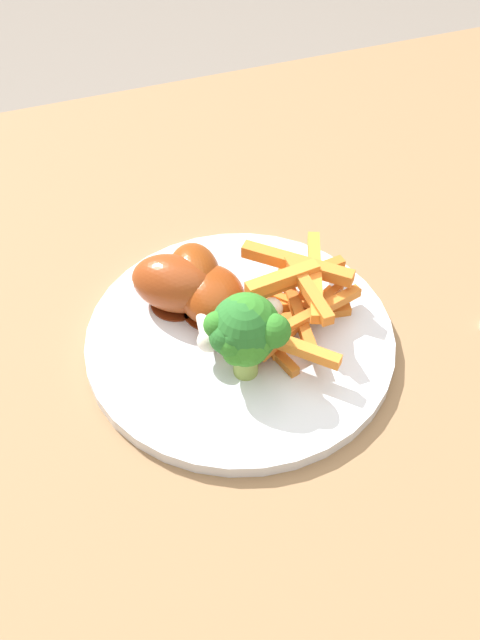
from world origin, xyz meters
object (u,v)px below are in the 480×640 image
at_px(dining_table, 282,417).
at_px(broccoli_floret_middle, 245,330).
at_px(carrot_fries_pile, 295,301).
at_px(chicken_drumstick_far, 213,299).
at_px(broccoli_floret_front, 243,330).
at_px(broccoli_floret_back, 247,344).
at_px(chicken_drumstick_extra, 195,279).
at_px(dinner_plate, 240,340).
at_px(chicken_drumstick_near, 180,285).

height_order(dining_table, broccoli_floret_middle, broccoli_floret_middle).
xyz_separation_m(carrot_fries_pile, chicken_drumstick_far, (0.07, -0.03, -0.00)).
xyz_separation_m(broccoli_floret_front, broccoli_floret_back, (0.00, 0.01, -0.01)).
distance_m(broccoli_floret_back, chicken_drumstick_extra, 0.10).
relative_size(dinner_plate, chicken_drumstick_far, 2.38).
bearing_deg(chicken_drumstick_far, dinner_plate, 113.66).
bearing_deg(broccoli_floret_front, chicken_drumstick_near, -70.73).
distance_m(dining_table, broccoli_floret_back, 0.16).
bearing_deg(broccoli_floret_front, dinner_plate, -104.72).
relative_size(dining_table, carrot_fries_pile, 6.97).
distance_m(dinner_plate, chicken_drumstick_near, 0.07).
xyz_separation_m(broccoli_floret_middle, chicken_drumstick_far, (0.01, -0.06, -0.02)).
distance_m(dining_table, chicken_drumstick_far, 0.15).
height_order(dinner_plate, chicken_drumstick_extra, chicken_drumstick_extra).
relative_size(chicken_drumstick_far, chicken_drumstick_extra, 0.93).
bearing_deg(dining_table, dinner_plate, -20.73).
xyz_separation_m(broccoli_floret_middle, carrot_fries_pile, (-0.06, -0.04, -0.02)).
relative_size(dining_table, chicken_drumstick_near, 8.14).
bearing_deg(broccoli_floret_front, dining_table, -161.19).
bearing_deg(carrot_fries_pile, dinner_plate, 5.09).
height_order(dining_table, chicken_drumstick_extra, chicken_drumstick_extra).
bearing_deg(broccoli_floret_back, carrot_fries_pile, -142.99).
height_order(dinner_plate, broccoli_floret_back, broccoli_floret_back).
relative_size(dinner_plate, chicken_drumstick_extra, 2.22).
bearing_deg(dinner_plate, broccoli_floret_front, 75.28).
relative_size(dinner_plate, carrot_fries_pile, 1.80).
relative_size(broccoli_floret_front, chicken_drumstick_extra, 0.60).
relative_size(broccoli_floret_middle, chicken_drumstick_near, 0.56).
xyz_separation_m(dinner_plate, chicken_drumstick_near, (0.04, -0.05, 0.03)).
distance_m(broccoli_floret_middle, broccoli_floret_back, 0.01).
height_order(broccoli_floret_middle, chicken_drumstick_extra, broccoli_floret_middle).
xyz_separation_m(carrot_fries_pile, chicken_drumstick_near, (0.09, -0.05, 0.00)).
bearing_deg(dining_table, broccoli_floret_front, 18.81).
height_order(chicken_drumstick_near, chicken_drumstick_far, chicken_drumstick_near).
distance_m(dinner_plate, chicken_drumstick_far, 0.04).
height_order(dinner_plate, broccoli_floret_middle, broccoli_floret_middle).
height_order(broccoli_floret_front, chicken_drumstick_near, broccoli_floret_front).
xyz_separation_m(dinner_plate, broccoli_floret_front, (0.01, 0.03, 0.05)).
relative_size(broccoli_floret_front, chicken_drumstick_near, 0.56).
relative_size(carrot_fries_pile, chicken_drumstick_near, 1.17).
bearing_deg(carrot_fries_pile, broccoli_floret_front, 30.26).
relative_size(dining_table, dinner_plate, 3.88).
bearing_deg(broccoli_floret_middle, chicken_drumstick_extra, -79.90).
bearing_deg(chicken_drumstick_far, chicken_drumstick_extra, -70.62).
relative_size(broccoli_floret_middle, chicken_drumstick_extra, 0.60).
relative_size(dining_table, broccoli_floret_middle, 14.48).
relative_size(dinner_plate, chicken_drumstick_near, 2.10).
bearing_deg(chicken_drumstick_near, dining_table, 138.31).
distance_m(dining_table, broccoli_floret_front, 0.17).
relative_size(dining_table, chicken_drumstick_far, 9.24).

